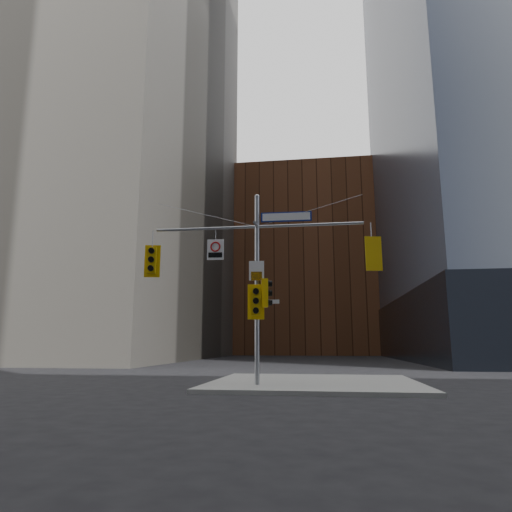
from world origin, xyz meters
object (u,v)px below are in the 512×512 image
(traffic_light_pole_side, at_px, (266,293))
(street_sign_blade, at_px, (286,217))
(signal_assembly, at_px, (257,267))
(regulatory_sign_arm, at_px, (215,249))
(traffic_light_west_arm, at_px, (152,260))
(traffic_light_east_arm, at_px, (372,254))
(traffic_light_pole_front, at_px, (256,301))

(traffic_light_pole_side, bearing_deg, street_sign_blade, -104.26)
(signal_assembly, xyz_separation_m, regulatory_sign_arm, (-1.61, -0.02, 0.76))
(street_sign_blade, bearing_deg, traffic_light_west_arm, 178.39)
(traffic_light_west_arm, relative_size, traffic_light_east_arm, 1.02)
(signal_assembly, xyz_separation_m, traffic_light_pole_front, (-0.00, -0.27, -1.30))
(signal_assembly, height_order, traffic_light_pole_side, signal_assembly)
(traffic_light_pole_front, height_order, regulatory_sign_arm, regulatory_sign_arm)
(street_sign_blade, bearing_deg, regulatory_sign_arm, 178.99)
(traffic_light_pole_front, xyz_separation_m, street_sign_blade, (1.13, 0.27, 3.23))
(traffic_light_west_arm, bearing_deg, regulatory_sign_arm, -13.64)
(traffic_light_east_arm, distance_m, traffic_light_pole_front, 4.58)
(street_sign_blade, bearing_deg, traffic_light_pole_side, 177.51)
(signal_assembly, bearing_deg, traffic_light_pole_side, 3.06)
(traffic_light_pole_front, xyz_separation_m, regulatory_sign_arm, (-1.61, 0.25, 2.06))
(traffic_light_pole_side, height_order, traffic_light_pole_front, traffic_light_pole_side)
(traffic_light_pole_side, bearing_deg, traffic_light_west_arm, 76.78)
(signal_assembly, bearing_deg, regulatory_sign_arm, -179.28)
(traffic_light_east_arm, bearing_deg, traffic_light_pole_front, -7.45)
(traffic_light_west_arm, distance_m, traffic_light_pole_front, 4.50)
(signal_assembly, xyz_separation_m, traffic_light_west_arm, (-4.16, 0.01, 0.38))
(traffic_light_pole_side, distance_m, regulatory_sign_arm, 2.59)
(signal_assembly, distance_m, traffic_light_west_arm, 4.18)
(traffic_light_west_arm, height_order, traffic_light_pole_front, traffic_light_west_arm)
(signal_assembly, bearing_deg, traffic_light_west_arm, 179.82)
(traffic_light_pole_side, bearing_deg, traffic_light_pole_front, 117.95)
(signal_assembly, distance_m, traffic_light_pole_side, 1.02)
(traffic_light_west_arm, relative_size, traffic_light_pole_side, 1.22)
(traffic_light_pole_side, bearing_deg, signal_assembly, 79.79)
(street_sign_blade, bearing_deg, traffic_light_east_arm, -1.54)
(traffic_light_west_arm, height_order, street_sign_blade, street_sign_blade)
(traffic_light_east_arm, bearing_deg, street_sign_blade, -11.10)
(traffic_light_west_arm, height_order, traffic_light_east_arm, traffic_light_west_arm)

